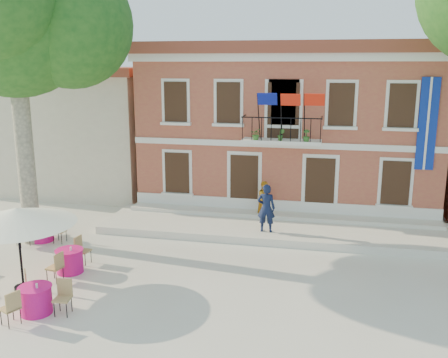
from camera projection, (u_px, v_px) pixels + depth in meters
ground at (200, 272)px, 16.19m from camera, size 90.00×90.00×0.00m
main_building at (291, 122)px, 24.44m from camera, size 13.50×9.59×7.50m
neighbor_west at (85, 125)px, 27.87m from camera, size 9.40×9.40×6.40m
terrace at (277, 229)px, 19.94m from camera, size 14.00×3.40×0.30m
plane_tree_west at (13, 18)px, 17.08m from camera, size 5.60×5.60×11.00m
patio_umbrella at (17, 216)px, 14.47m from camera, size 3.39×3.39×2.52m
pedestrian_navy at (266, 208)px, 18.95m from camera, size 0.69×0.45×1.87m
pedestrian_orange at (265, 199)px, 20.88m from camera, size 0.93×0.93×1.52m
cafe_table_0 at (70, 260)px, 16.06m from camera, size 0.90×1.96×0.95m
cafe_table_1 at (36, 298)px, 13.41m from camera, size 1.71×1.86×0.95m
cafe_table_3 at (42, 230)px, 18.92m from camera, size 1.65×1.87×0.95m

